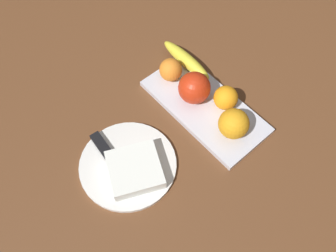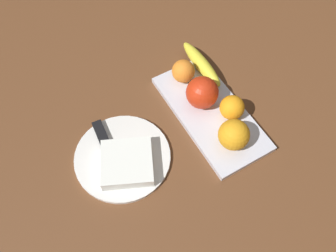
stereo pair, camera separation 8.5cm
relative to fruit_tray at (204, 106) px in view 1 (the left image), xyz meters
name	(u,v)px [view 1 (the left image)]	position (x,y,z in m)	size (l,w,h in m)	color
ground_plane	(196,104)	(-0.02, -0.01, -0.01)	(2.40, 2.40, 0.00)	brown
fruit_tray	(204,106)	(0.00, 0.00, 0.00)	(0.33, 0.16, 0.02)	silver
apple	(194,88)	(-0.04, -0.01, 0.05)	(0.08, 0.08, 0.08)	red
banana	(186,60)	(-0.13, 0.05, 0.03)	(0.18, 0.04, 0.04)	yellow
orange_near_apple	(226,98)	(0.03, 0.04, 0.04)	(0.06, 0.06, 0.06)	orange
orange_near_banana	(235,123)	(0.10, 0.00, 0.04)	(0.07, 0.07, 0.07)	orange
orange_center	(170,70)	(-0.13, -0.01, 0.04)	(0.06, 0.06, 0.06)	orange
dinner_plate	(128,165)	(0.00, -0.25, 0.00)	(0.23, 0.23, 0.01)	white
folded_napkin	(135,170)	(0.03, -0.25, 0.02)	(0.11, 0.12, 0.03)	white
knife	(107,153)	(-0.05, -0.27, 0.01)	(0.18, 0.04, 0.01)	silver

